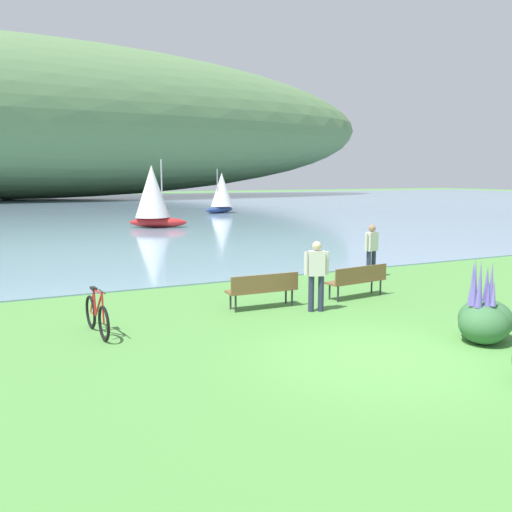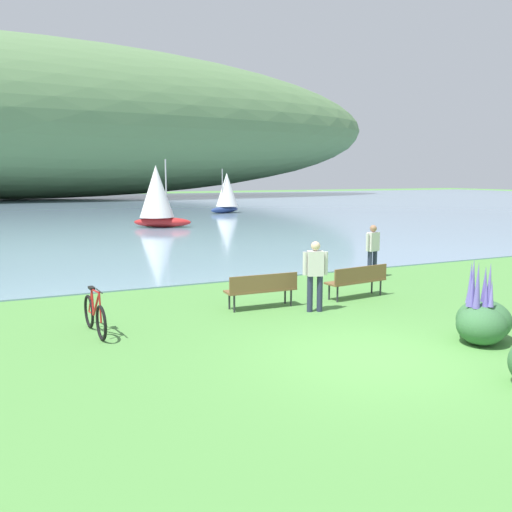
{
  "view_description": "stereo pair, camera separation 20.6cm",
  "coord_description": "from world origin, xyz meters",
  "px_view_note": "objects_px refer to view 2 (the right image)",
  "views": [
    {
      "loc": [
        -6.03,
        -7.46,
        3.26
      ],
      "look_at": [
        0.4,
        6.05,
        1.0
      ],
      "focal_mm": 37.52,
      "sensor_mm": 36.0,
      "label": 1
    },
    {
      "loc": [
        -5.84,
        -7.55,
        3.26
      ],
      "look_at": [
        0.4,
        6.05,
        1.0
      ],
      "focal_mm": 37.52,
      "sensor_mm": 36.0,
      "label": 2
    }
  ],
  "objects_px": {
    "person_on_the_grass": "(315,272)",
    "park_bench_near_camera": "(358,279)",
    "park_bench_further_along": "(262,288)",
    "person_at_shoreline": "(373,248)",
    "bicycle_leaning_near_bench": "(95,315)",
    "sailboat_toward_hillside": "(157,195)",
    "sailboat_mid_bay": "(227,192)"
  },
  "relations": [
    {
      "from": "bicycle_leaning_near_bench",
      "to": "sailboat_toward_hillside",
      "type": "bearing_deg",
      "value": 72.44
    },
    {
      "from": "park_bench_further_along",
      "to": "park_bench_near_camera",
      "type": "bearing_deg",
      "value": -0.86
    },
    {
      "from": "bicycle_leaning_near_bench",
      "to": "person_at_shoreline",
      "type": "height_order",
      "value": "person_at_shoreline"
    },
    {
      "from": "park_bench_near_camera",
      "to": "park_bench_further_along",
      "type": "height_order",
      "value": "same"
    },
    {
      "from": "person_on_the_grass",
      "to": "sailboat_toward_hillside",
      "type": "height_order",
      "value": "sailboat_toward_hillside"
    },
    {
      "from": "park_bench_further_along",
      "to": "sailboat_toward_hillside",
      "type": "relative_size",
      "value": 0.43
    },
    {
      "from": "park_bench_near_camera",
      "to": "person_at_shoreline",
      "type": "bearing_deg",
      "value": 45.84
    },
    {
      "from": "park_bench_further_along",
      "to": "sailboat_mid_bay",
      "type": "relative_size",
      "value": 0.48
    },
    {
      "from": "bicycle_leaning_near_bench",
      "to": "sailboat_mid_bay",
      "type": "bearing_deg",
      "value": 64.11
    },
    {
      "from": "person_on_the_grass",
      "to": "park_bench_near_camera",
      "type": "bearing_deg",
      "value": 23.15
    },
    {
      "from": "park_bench_near_camera",
      "to": "person_on_the_grass",
      "type": "relative_size",
      "value": 1.08
    },
    {
      "from": "park_bench_near_camera",
      "to": "person_on_the_grass",
      "type": "bearing_deg",
      "value": -156.85
    },
    {
      "from": "park_bench_further_along",
      "to": "person_on_the_grass",
      "type": "height_order",
      "value": "person_on_the_grass"
    },
    {
      "from": "park_bench_near_camera",
      "to": "person_at_shoreline",
      "type": "xyz_separation_m",
      "value": [
        2.08,
        2.14,
        0.46
      ]
    },
    {
      "from": "bicycle_leaning_near_bench",
      "to": "sailboat_mid_bay",
      "type": "distance_m",
      "value": 35.95
    },
    {
      "from": "sailboat_mid_bay",
      "to": "sailboat_toward_hillside",
      "type": "xyz_separation_m",
      "value": [
        -8.77,
        -10.47,
        0.21
      ]
    },
    {
      "from": "person_on_the_grass",
      "to": "bicycle_leaning_near_bench",
      "type": "bearing_deg",
      "value": 176.61
    },
    {
      "from": "park_bench_near_camera",
      "to": "sailboat_toward_hillside",
      "type": "bearing_deg",
      "value": 89.88
    },
    {
      "from": "person_at_shoreline",
      "to": "park_bench_further_along",
      "type": "bearing_deg",
      "value": -156.76
    },
    {
      "from": "park_bench_near_camera",
      "to": "sailboat_mid_bay",
      "type": "relative_size",
      "value": 0.49
    },
    {
      "from": "person_on_the_grass",
      "to": "person_at_shoreline",
      "type": "bearing_deg",
      "value": 36.96
    },
    {
      "from": "person_at_shoreline",
      "to": "sailboat_toward_hillside",
      "type": "distance_m",
      "value": 19.39
    },
    {
      "from": "person_on_the_grass",
      "to": "sailboat_mid_bay",
      "type": "distance_m",
      "value": 34.31
    },
    {
      "from": "bicycle_leaning_near_bench",
      "to": "person_at_shoreline",
      "type": "distance_m",
      "value": 9.34
    },
    {
      "from": "bicycle_leaning_near_bench",
      "to": "person_on_the_grass",
      "type": "distance_m",
      "value": 5.13
    },
    {
      "from": "bicycle_leaning_near_bench",
      "to": "sailboat_toward_hillside",
      "type": "xyz_separation_m",
      "value": [
        6.91,
        21.85,
        1.63
      ]
    },
    {
      "from": "bicycle_leaning_near_bench",
      "to": "person_on_the_grass",
      "type": "bearing_deg",
      "value": -3.39
    },
    {
      "from": "person_on_the_grass",
      "to": "sailboat_toward_hillside",
      "type": "relative_size",
      "value": 0.41
    },
    {
      "from": "park_bench_near_camera",
      "to": "park_bench_further_along",
      "type": "bearing_deg",
      "value": 179.14
    },
    {
      "from": "sailboat_mid_bay",
      "to": "park_bench_near_camera",
      "type": "bearing_deg",
      "value": -105.47
    },
    {
      "from": "park_bench_further_along",
      "to": "person_on_the_grass",
      "type": "bearing_deg",
      "value": -37.87
    },
    {
      "from": "park_bench_near_camera",
      "to": "person_at_shoreline",
      "type": "distance_m",
      "value": 3.02
    }
  ]
}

